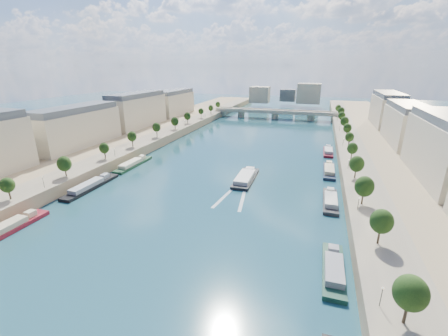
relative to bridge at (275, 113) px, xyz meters
The scene contains 17 objects.
ground 132.12m from the bridge, 90.00° to the right, with size 700.00×700.00×0.00m, color #0D363B.
quay_left 150.41m from the bridge, 118.61° to the right, with size 44.00×520.00×5.00m, color #9E8460.
quay_right 150.41m from the bridge, 61.39° to the right, with size 44.00×520.00×5.00m, color #9E8460.
pave_left 143.81m from the bridge, 113.35° to the right, with size 14.00×520.00×0.10m, color gray.
pave_right 143.81m from the bridge, 66.65° to the right, with size 14.00×520.00×0.10m, color gray.
trees_left 141.28m from the bridge, 112.93° to the right, with size 4.80×268.80×8.26m.
trees_right 133.96m from the bridge, 65.74° to the right, with size 4.80×268.80×8.26m.
lamps_left 151.44m from the bridge, 110.29° to the right, with size 0.36×200.36×4.28m.
lamps_right 137.47m from the bridge, 67.54° to the right, with size 0.36×200.36×4.28m.
buildings_left 147.51m from the bridge, 125.31° to the right, with size 16.00×226.00×23.20m.
buildings_right 147.51m from the bridge, 54.69° to the right, with size 16.00×226.00×23.20m.
skyline 88.08m from the bridge, 87.91° to the left, with size 79.00×42.00×22.00m.
bridge is the anchor object (origin of this frame).
tour_barge 160.43m from the bridge, 85.97° to the right, with size 7.67×25.36×3.60m.
wake 177.07m from the bridge, 86.35° to the right, with size 10.76×25.98×0.04m.
moored_barges_left 208.12m from the bridge, 102.63° to the right, with size 5.00×120.42×3.60m.
moored_barges_right 182.24m from the bridge, 75.54° to the right, with size 5.00×162.16×3.60m.
Camera 1 is at (38.65, -44.77, 46.54)m, focal length 24.00 mm.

